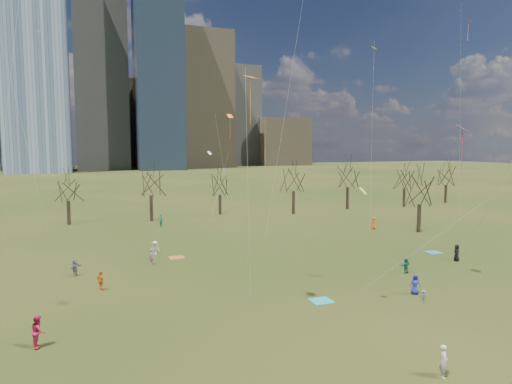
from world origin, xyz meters
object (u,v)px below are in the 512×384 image
object	(u,v)px
blanket_navy	(434,252)
person_1	(444,361)
person_0	(415,284)
person_2	(38,331)
blanket_teal	(321,301)
blanket_crimson	(177,257)
person_4	(101,281)

from	to	relation	value
blanket_navy	person_1	xyz separation A→B (m)	(-18.99, -21.97, 0.83)
person_0	person_2	xyz separation A→B (m)	(-27.09, -0.05, 0.15)
blanket_navy	person_0	bearing A→B (deg)	-136.80
person_1	blanket_teal	bearing A→B (deg)	35.75
person_0	person_1	world-z (taller)	person_1
blanket_teal	person_1	xyz separation A→B (m)	(0.30, -12.33, 0.83)
blanket_teal	person_2	bearing A→B (deg)	-176.24
blanket_navy	blanket_crimson	size ratio (longest dim) A/B	1.00
person_2	person_4	xyz separation A→B (m)	(3.78, 9.85, -0.17)
person_1	person_0	bearing A→B (deg)	0.64
person_2	person_4	distance (m)	10.55
blanket_crimson	person_4	world-z (taller)	person_4
blanket_teal	blanket_crimson	world-z (taller)	same
blanket_crimson	person_2	world-z (taller)	person_2
blanket_crimson	person_0	xyz separation A→B (m)	(15.50, -18.52, 0.79)
person_2	blanket_navy	bearing A→B (deg)	-74.44
blanket_teal	person_0	size ratio (longest dim) A/B	0.99
blanket_navy	person_2	xyz separation A→B (m)	(-38.67, -10.92, 0.94)
blanket_navy	person_4	bearing A→B (deg)	-178.25
blanket_navy	person_1	bearing A→B (deg)	-130.84
blanket_navy	person_4	size ratio (longest dim) A/B	1.02
person_2	person_4	world-z (taller)	person_2
person_0	person_1	size ratio (longest dim) A/B	0.95
person_1	person_4	xyz separation A→B (m)	(-15.90, 20.91, -0.06)
blanket_crimson	person_4	bearing A→B (deg)	-131.89
blanket_teal	blanket_crimson	distance (m)	18.97
person_0	blanket_teal	bearing A→B (deg)	-169.47
person_2	blanket_crimson	bearing A→B (deg)	-32.18
person_1	blanket_navy	bearing A→B (deg)	-6.46
person_1	person_4	size ratio (longest dim) A/B	1.07
person_1	person_4	distance (m)	26.27
blanket_navy	blanket_crimson	xyz separation A→B (m)	(-27.08, 7.65, 0.00)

